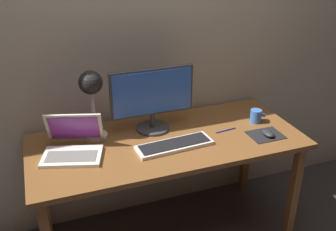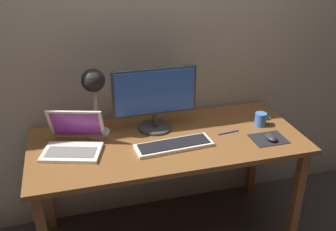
{
  "view_description": "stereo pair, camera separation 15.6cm",
  "coord_description": "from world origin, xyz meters",
  "px_view_note": "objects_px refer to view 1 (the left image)",
  "views": [
    {
      "loc": [
        -0.67,
        -1.86,
        1.86
      ],
      "look_at": [
        -0.01,
        -0.05,
        0.92
      ],
      "focal_mm": 41.26,
      "sensor_mm": 36.0,
      "label": 1
    },
    {
      "loc": [
        -0.52,
        -1.91,
        1.86
      ],
      "look_at": [
        -0.01,
        -0.05,
        0.92
      ],
      "focal_mm": 41.26,
      "sensor_mm": 36.0,
      "label": 2
    }
  ],
  "objects_px": {
    "monitor": "(152,97)",
    "mouse": "(268,133)",
    "coffee_mug": "(256,116)",
    "desk_lamp": "(91,90)",
    "keyboard_main": "(174,145)",
    "laptop": "(73,142)",
    "pen": "(226,130)"
  },
  "relations": [
    {
      "from": "desk_lamp",
      "to": "coffee_mug",
      "type": "distance_m",
      "value": 1.04
    },
    {
      "from": "monitor",
      "to": "keyboard_main",
      "type": "height_order",
      "value": "monitor"
    },
    {
      "from": "monitor",
      "to": "mouse",
      "type": "height_order",
      "value": "monitor"
    },
    {
      "from": "monitor",
      "to": "keyboard_main",
      "type": "xyz_separation_m",
      "value": [
        0.05,
        -0.25,
        -0.21
      ]
    },
    {
      "from": "desk_lamp",
      "to": "pen",
      "type": "bearing_deg",
      "value": -14.64
    },
    {
      "from": "monitor",
      "to": "coffee_mug",
      "type": "distance_m",
      "value": 0.68
    },
    {
      "from": "coffee_mug",
      "to": "laptop",
      "type": "bearing_deg",
      "value": 178.8
    },
    {
      "from": "mouse",
      "to": "monitor",
      "type": "bearing_deg",
      "value": 152.48
    },
    {
      "from": "keyboard_main",
      "to": "coffee_mug",
      "type": "distance_m",
      "value": 0.61
    },
    {
      "from": "laptop",
      "to": "mouse",
      "type": "relative_size",
      "value": 3.99
    },
    {
      "from": "pen",
      "to": "monitor",
      "type": "bearing_deg",
      "value": 157.0
    },
    {
      "from": "coffee_mug",
      "to": "desk_lamp",
      "type": "bearing_deg",
      "value": 171.06
    },
    {
      "from": "keyboard_main",
      "to": "desk_lamp",
      "type": "xyz_separation_m",
      "value": [
        -0.4,
        0.27,
        0.29
      ]
    },
    {
      "from": "laptop",
      "to": "pen",
      "type": "bearing_deg",
      "value": -4.18
    },
    {
      "from": "keyboard_main",
      "to": "monitor",
      "type": "bearing_deg",
      "value": 101.2
    },
    {
      "from": "keyboard_main",
      "to": "desk_lamp",
      "type": "height_order",
      "value": "desk_lamp"
    },
    {
      "from": "mouse",
      "to": "pen",
      "type": "relative_size",
      "value": 0.69
    },
    {
      "from": "desk_lamp",
      "to": "monitor",
      "type": "bearing_deg",
      "value": -3.92
    },
    {
      "from": "keyboard_main",
      "to": "pen",
      "type": "relative_size",
      "value": 3.2
    },
    {
      "from": "monitor",
      "to": "pen",
      "type": "distance_m",
      "value": 0.5
    },
    {
      "from": "laptop",
      "to": "desk_lamp",
      "type": "height_order",
      "value": "desk_lamp"
    },
    {
      "from": "laptop",
      "to": "desk_lamp",
      "type": "relative_size",
      "value": 0.93
    },
    {
      "from": "keyboard_main",
      "to": "laptop",
      "type": "bearing_deg",
      "value": 165.68
    },
    {
      "from": "monitor",
      "to": "laptop",
      "type": "distance_m",
      "value": 0.53
    },
    {
      "from": "keyboard_main",
      "to": "laptop",
      "type": "relative_size",
      "value": 1.17
    },
    {
      "from": "monitor",
      "to": "keyboard_main",
      "type": "distance_m",
      "value": 0.33
    },
    {
      "from": "desk_lamp",
      "to": "laptop",
      "type": "bearing_deg",
      "value": -137.07
    },
    {
      "from": "pen",
      "to": "mouse",
      "type": "bearing_deg",
      "value": -35.64
    },
    {
      "from": "laptop",
      "to": "pen",
      "type": "height_order",
      "value": "laptop"
    },
    {
      "from": "keyboard_main",
      "to": "mouse",
      "type": "xyz_separation_m",
      "value": [
        0.57,
        -0.07,
        0.01
      ]
    },
    {
      "from": "desk_lamp",
      "to": "mouse",
      "type": "xyz_separation_m",
      "value": [
        0.97,
        -0.35,
        -0.28
      ]
    },
    {
      "from": "desk_lamp",
      "to": "pen",
      "type": "height_order",
      "value": "desk_lamp"
    }
  ]
}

